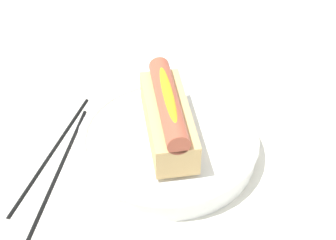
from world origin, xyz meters
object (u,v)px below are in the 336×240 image
chopstick_near (59,168)px  serving_bowl (168,142)px  hotdog_front (168,115)px  chopstick_far (52,151)px

chopstick_near → serving_bowl: bearing=111.8°
hotdog_front → chopstick_near: (0.02, -0.13, -0.06)m
chopstick_near → chopstick_far: (-0.03, -0.01, 0.00)m
serving_bowl → chopstick_far: serving_bowl is taller
hotdog_front → chopstick_far: bearing=-93.9°
hotdog_front → chopstick_near: 0.15m
serving_bowl → chopstick_near: bearing=-81.6°
hotdog_front → chopstick_far: hotdog_front is taller
serving_bowl → chopstick_far: bearing=-93.9°
serving_bowl → chopstick_far: 0.15m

